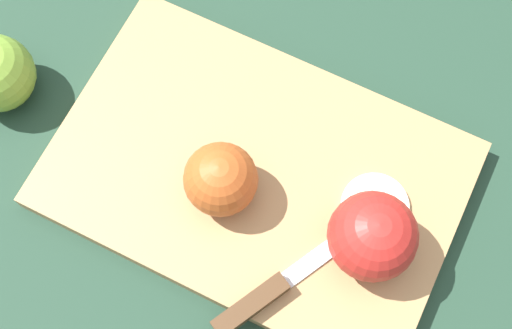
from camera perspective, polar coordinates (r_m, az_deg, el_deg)
name	(u,v)px	position (r m, az deg, el deg)	size (l,w,h in m)	color
ground_plane	(256,179)	(0.73, 0.00, -1.14)	(4.00, 4.00, 0.00)	#1E3828
cutting_board	(256,175)	(0.72, 0.00, -0.84)	(0.42, 0.29, 0.02)	#A37A4C
apple_half_left	(221,180)	(0.67, -2.83, -1.21)	(0.07, 0.07, 0.07)	#AD4C1E
apple_half_right	(373,236)	(0.65, 9.33, -5.67)	(0.08, 0.08, 0.08)	red
knife	(262,297)	(0.67, 0.51, -10.56)	(0.08, 0.16, 0.02)	silver
apple_slice	(375,206)	(0.70, 9.48, -3.29)	(0.07, 0.07, 0.01)	#EFE5C6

